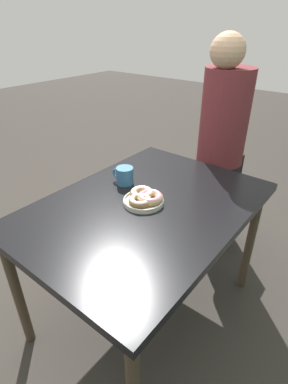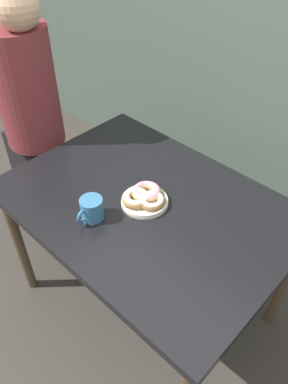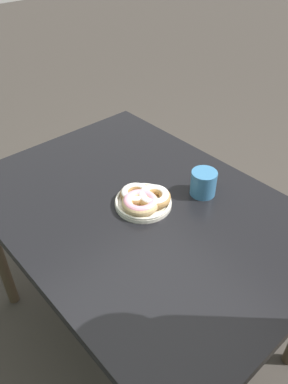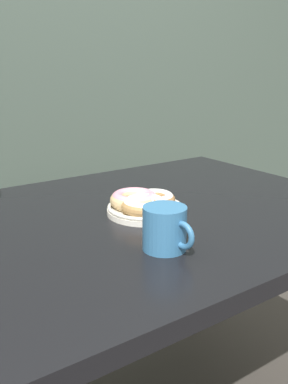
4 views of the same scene
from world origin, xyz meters
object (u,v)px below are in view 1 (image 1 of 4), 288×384
(coffee_mug, at_px, (124,175))
(person_figure, at_px, (222,149))
(dining_table, at_px, (146,216))
(donut_plate, at_px, (144,198))

(coffee_mug, height_order, person_figure, person_figure)
(person_figure, bearing_deg, dining_table, 0.60)
(dining_table, bearing_deg, coffee_mug, -113.21)
(donut_plate, relative_size, person_figure, 0.14)
(donut_plate, xyz_separation_m, person_figure, (-0.84, 0.00, -0.01))
(dining_table, relative_size, person_figure, 0.82)
(coffee_mug, bearing_deg, donut_plate, 66.77)
(donut_plate, distance_m, coffee_mug, 0.23)
(coffee_mug, relative_size, person_figure, 0.09)
(dining_table, xyz_separation_m, person_figure, (-0.84, -0.01, 0.10))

